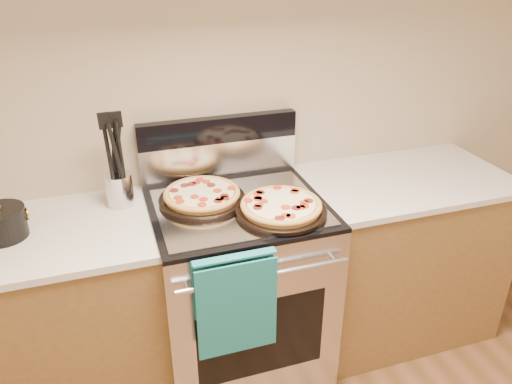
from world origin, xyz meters
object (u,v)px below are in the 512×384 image
object	(u,v)px
pepperoni_pizza_front	(281,207)
utensil_crock	(120,190)
pepperoni_pizza_back	(202,196)
saucepan	(2,224)
range_body	(239,291)

from	to	relation	value
pepperoni_pizza_front	utensil_crock	size ratio (longest dim) A/B	2.60
pepperoni_pizza_front	utensil_crock	bearing A→B (deg)	153.46
pepperoni_pizza_back	pepperoni_pizza_front	size ratio (longest dim) A/B	0.98
pepperoni_pizza_front	saucepan	world-z (taller)	saucepan
range_body	saucepan	distance (m)	1.07
range_body	utensil_crock	distance (m)	0.74
utensil_crock	pepperoni_pizza_front	bearing A→B (deg)	-26.54
pepperoni_pizza_back	saucepan	xyz separation A→B (m)	(-0.80, -0.03, 0.01)
range_body	pepperoni_pizza_front	xyz separation A→B (m)	(0.15, -0.14, 0.50)
range_body	pepperoni_pizza_front	world-z (taller)	pepperoni_pizza_front
pepperoni_pizza_front	range_body	bearing A→B (deg)	137.35
range_body	pepperoni_pizza_front	bearing A→B (deg)	-42.65
saucepan	utensil_crock	bearing A→B (deg)	16.22
range_body	utensil_crock	world-z (taller)	utensil_crock
range_body	saucepan	size ratio (longest dim) A/B	4.93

